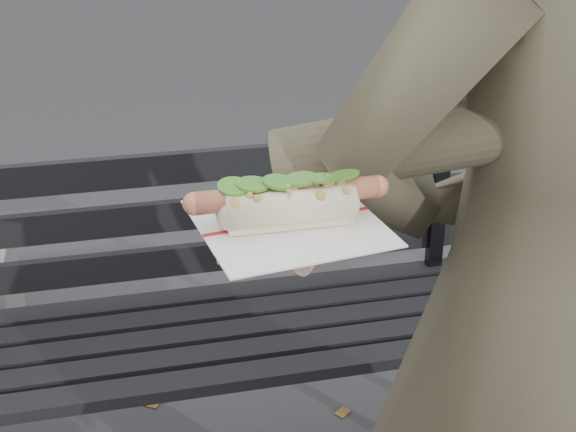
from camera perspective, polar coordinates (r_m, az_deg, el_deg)
The scene contains 3 objects.
park_bench at distance 2.02m, azimuth -6.57°, elevation -6.07°, with size 1.50×0.44×0.88m.
person at distance 1.22m, azimuth 17.33°, elevation -7.38°, with size 0.69×0.45×1.89m, color #433D2D.
held_hotdog at distance 0.97m, azimuth 10.24°, elevation 4.61°, with size 0.63×0.31×0.20m.
Camera 1 is at (-0.14, -0.82, 1.59)m, focal length 50.00 mm.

